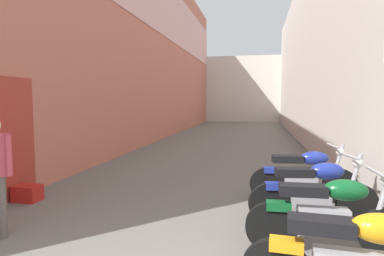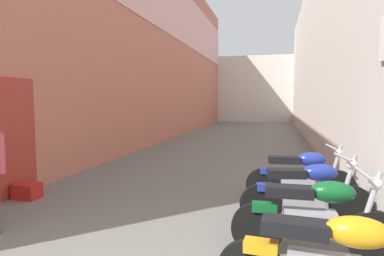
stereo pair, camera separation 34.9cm
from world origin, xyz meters
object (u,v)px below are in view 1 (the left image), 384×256
Objects in this scene: motorcycle_third at (314,190)px; plastic_crate at (27,193)px; motorcycle_fourth at (304,174)px; motorcycle_second at (329,214)px.

motorcycle_third is 4.81m from plastic_crate.
plastic_crate is at bearing -169.06° from motorcycle_fourth.
plastic_crate is (-4.80, 1.12, -0.36)m from motorcycle_second.
motorcycle_fourth is (-0.00, 2.05, 0.00)m from motorcycle_second.
motorcycle_second is at bearing -13.12° from plastic_crate.
motorcycle_fourth is (0.00, 1.07, 0.00)m from motorcycle_third.
motorcycle_fourth is at bearing 90.00° from motorcycle_third.
motorcycle_third is (-0.00, 0.98, 0.00)m from motorcycle_second.
motorcycle_second is 1.01× the size of motorcycle_third.
motorcycle_third is 1.07m from motorcycle_fourth.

